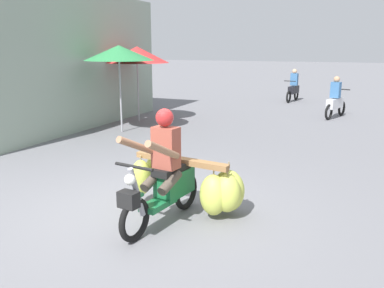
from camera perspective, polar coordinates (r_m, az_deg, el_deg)
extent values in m
plane|color=slate|center=(6.15, -7.13, -9.28)|extent=(120.00, 120.00, 0.00)
torus|color=black|center=(5.18, -8.00, -10.43)|extent=(0.15, 0.57, 0.56)
torus|color=black|center=(6.08, -0.85, -6.58)|extent=(0.15, 0.57, 0.56)
cube|color=#196638|center=(5.53, -4.73, -8.30)|extent=(0.31, 0.59, 0.08)
cube|color=#196638|center=(5.77, -2.44, -5.40)|extent=(0.36, 0.67, 0.36)
cube|color=black|center=(5.64, -2.91, -3.51)|extent=(0.34, 0.63, 0.10)
cylinder|color=gray|center=(5.10, -7.70, -6.70)|extent=(0.11, 0.29, 0.69)
cylinder|color=black|center=(4.96, -8.12, -3.15)|extent=(0.56, 0.11, 0.04)
sphere|color=silver|center=(4.94, -8.65, -4.93)|extent=(0.14, 0.14, 0.14)
cube|color=black|center=(5.00, -8.84, -7.66)|extent=(0.26, 0.19, 0.20)
cube|color=#196638|center=(5.07, -8.12, -7.32)|extent=(0.14, 0.29, 0.04)
cube|color=olive|center=(5.81, -1.65, -2.38)|extent=(1.50, 0.30, 0.08)
cube|color=olive|center=(5.96, -0.71, -2.25)|extent=(1.35, 0.26, 0.06)
ellipsoid|color=#BEC84E|center=(6.45, -5.00, -3.38)|extent=(0.45, 0.43, 0.45)
cylinder|color=#998459|center=(6.39, -5.05, -1.31)|extent=(0.02, 0.02, 0.10)
ellipsoid|color=#C0CA50|center=(5.69, 4.92, -6.86)|extent=(0.40, 0.37, 0.55)
cylinder|color=#998459|center=(5.58, 4.98, -3.79)|extent=(0.02, 0.02, 0.15)
ellipsoid|color=#BEC84D|center=(5.88, 5.08, -6.50)|extent=(0.53, 0.49, 0.61)
cylinder|color=#998459|center=(5.77, 5.15, -3.23)|extent=(0.02, 0.02, 0.15)
ellipsoid|color=#C0CB50|center=(5.70, 3.01, -7.11)|extent=(0.48, 0.45, 0.59)
cylinder|color=#998459|center=(5.59, 3.05, -3.80)|extent=(0.02, 0.02, 0.16)
ellipsoid|color=#B7C146|center=(6.21, -7.10, -4.64)|extent=(0.41, 0.39, 0.54)
cylinder|color=#998459|center=(6.12, -7.18, -2.04)|extent=(0.02, 0.02, 0.10)
cube|color=#994738|center=(5.46, -3.65, -0.51)|extent=(0.37, 0.26, 0.56)
sphere|color=#B22626|center=(5.36, -3.84, 3.70)|extent=(0.24, 0.24, 0.24)
cylinder|color=#9E7051|center=(5.06, -4.04, -0.87)|extent=(0.13, 0.72, 0.39)
cylinder|color=#9E7051|center=(5.29, -7.50, -0.33)|extent=(0.23, 0.72, 0.39)
cylinder|color=#4C4238|center=(5.41, -3.09, -5.38)|extent=(0.19, 0.45, 0.27)
cylinder|color=#4C4238|center=(5.56, -5.48, -4.89)|extent=(0.19, 0.45, 0.27)
torus|color=black|center=(15.16, 20.14, 4.70)|extent=(0.23, 0.52, 0.52)
torus|color=black|center=(14.15, 18.53, 4.25)|extent=(0.23, 0.52, 0.52)
cube|color=silver|center=(14.53, 19.29, 5.37)|extent=(0.50, 0.93, 0.32)
cylinder|color=black|center=(15.04, 20.28, 7.16)|extent=(0.49, 0.18, 0.04)
cube|color=#386699|center=(14.46, 19.40, 7.13)|extent=(0.35, 0.28, 0.52)
sphere|color=tan|center=(14.45, 19.54, 8.51)|extent=(0.20, 0.20, 0.20)
torus|color=black|center=(17.98, 13.32, 6.43)|extent=(0.14, 0.53, 0.52)
torus|color=black|center=(19.03, 14.33, 6.74)|extent=(0.14, 0.53, 0.52)
cube|color=black|center=(18.57, 13.97, 7.35)|extent=(0.35, 0.92, 0.32)
cylinder|color=black|center=(17.96, 13.48, 8.53)|extent=(0.50, 0.10, 0.04)
cube|color=#386699|center=(18.55, 14.07, 8.74)|extent=(0.32, 0.24, 0.52)
sphere|color=tan|center=(18.51, 14.12, 9.81)|extent=(0.20, 0.20, 0.20)
cube|color=gray|center=(13.82, -22.85, 10.66)|extent=(4.99, 7.58, 3.86)
cylinder|color=#99999E|center=(13.21, -7.52, 7.36)|extent=(0.05, 0.05, 1.96)
cone|color=red|center=(13.14, -7.68, 12.25)|extent=(1.98, 1.98, 0.50)
cylinder|color=#99999E|center=(11.60, -9.93, 6.75)|extent=(0.05, 0.05, 2.08)
cone|color=#2D8447|center=(11.52, -10.17, 12.41)|extent=(1.90, 1.90, 0.41)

